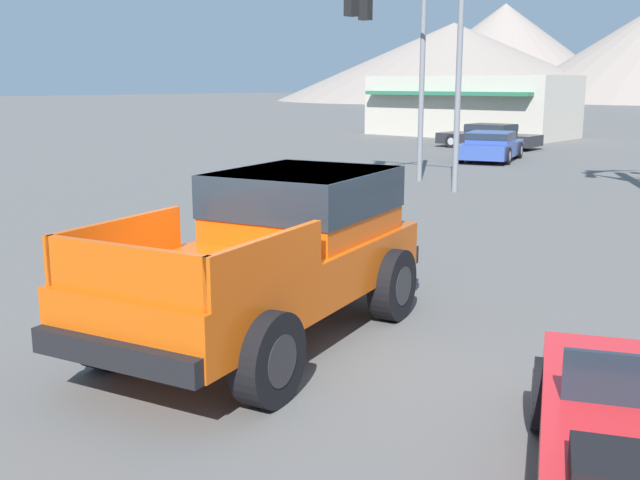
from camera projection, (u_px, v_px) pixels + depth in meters
name	position (u px, v px, depth m)	size (l,w,h in m)	color
ground_plane	(274.00, 348.00, 8.62)	(320.00, 320.00, 0.00)	#5B5956
orange_pickup_truck	(280.00, 244.00, 8.96)	(3.11, 5.38, 1.93)	#CC4C0C
parked_car_blue	(491.00, 146.00, 29.26)	(2.99, 4.57, 1.13)	#334C9E
parked_car_dark	(489.00, 136.00, 34.76)	(4.68, 2.13, 1.12)	#232328
traffic_light_main	(417.00, 40.00, 21.01)	(3.75, 0.38, 6.01)	slate
traffic_light_crosswalk	(394.00, 42.00, 21.38)	(0.38, 4.00, 5.92)	slate
storefront_building	(470.00, 106.00, 42.55)	(11.21, 5.80, 3.38)	#BCB2A3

